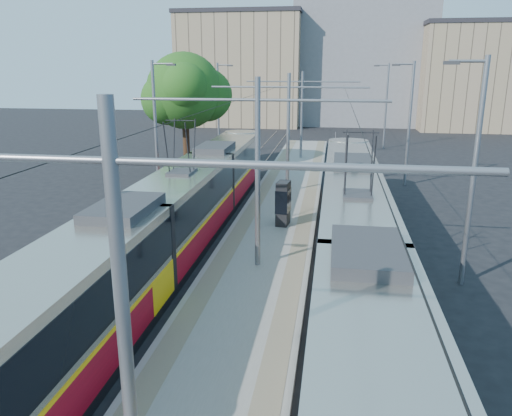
# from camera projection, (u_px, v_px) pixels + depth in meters

# --- Properties ---
(ground) EXTENTS (160.00, 160.00, 0.00)m
(ground) POSITION_uv_depth(u_px,v_px,m) (206.00, 404.00, 11.69)
(ground) COLOR black
(ground) RESTS_ON ground
(platform) EXTENTS (4.00, 50.00, 0.30)m
(platform) POSITION_uv_depth(u_px,v_px,m) (282.00, 206.00, 27.82)
(platform) COLOR gray
(platform) RESTS_ON ground
(tactile_strip_left) EXTENTS (0.70, 50.00, 0.01)m
(tactile_strip_left) POSITION_uv_depth(u_px,v_px,m) (256.00, 202.00, 27.99)
(tactile_strip_left) COLOR gray
(tactile_strip_left) RESTS_ON platform
(tactile_strip_right) EXTENTS (0.70, 50.00, 0.01)m
(tactile_strip_right) POSITION_uv_depth(u_px,v_px,m) (308.00, 204.00, 27.56)
(tactile_strip_right) COLOR gray
(tactile_strip_right) RESTS_ON platform
(rails) EXTENTS (8.71, 70.00, 0.03)m
(rails) POSITION_uv_depth(u_px,v_px,m) (282.00, 208.00, 27.85)
(rails) COLOR gray
(rails) RESTS_ON ground
(tram_left) EXTENTS (2.43, 30.17, 5.50)m
(tram_left) POSITION_uv_depth(u_px,v_px,m) (183.00, 209.00, 21.53)
(tram_left) COLOR black
(tram_left) RESTS_ON ground
(tram_right) EXTENTS (2.43, 29.53, 5.50)m
(tram_right) POSITION_uv_depth(u_px,v_px,m) (355.00, 235.00, 17.73)
(tram_right) COLOR black
(tram_right) RESTS_ON ground
(catenary) EXTENTS (9.20, 70.00, 7.00)m
(catenary) POSITION_uv_depth(u_px,v_px,m) (277.00, 134.00, 23.92)
(catenary) COLOR slate
(catenary) RESTS_ON platform
(street_lamps) EXTENTS (15.18, 38.22, 8.00)m
(street_lamps) POSITION_uv_depth(u_px,v_px,m) (290.00, 125.00, 30.52)
(street_lamps) COLOR slate
(street_lamps) RESTS_ON ground
(shelter) EXTENTS (0.69, 1.02, 2.12)m
(shelter) POSITION_uv_depth(u_px,v_px,m) (283.00, 202.00, 23.75)
(shelter) COLOR black
(shelter) RESTS_ON platform
(tree) EXTENTS (5.99, 5.54, 8.70)m
(tree) POSITION_uv_depth(u_px,v_px,m) (190.00, 92.00, 35.89)
(tree) COLOR #382314
(tree) RESTS_ON ground
(building_left) EXTENTS (16.32, 12.24, 14.66)m
(building_left) POSITION_uv_depth(u_px,v_px,m) (243.00, 69.00, 68.23)
(building_left) COLOR gray
(building_left) RESTS_ON ground
(building_centre) EXTENTS (18.36, 14.28, 16.62)m
(building_centre) POSITION_uv_depth(u_px,v_px,m) (361.00, 62.00, 69.39)
(building_centre) COLOR gray
(building_centre) RESTS_ON ground
(building_right) EXTENTS (14.28, 10.20, 12.99)m
(building_right) POSITION_uv_depth(u_px,v_px,m) (477.00, 77.00, 62.10)
(building_right) COLOR gray
(building_right) RESTS_ON ground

